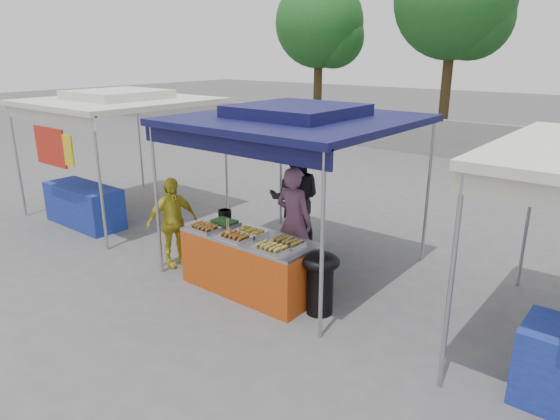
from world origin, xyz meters
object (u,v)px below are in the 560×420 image
Objects in this scene: vendor_table at (249,263)px; customer_person at (172,222)px; vendor_woman at (294,221)px; cooking_pot at (225,214)px; wok_burner at (320,278)px; helper_man at (295,199)px.

vendor_table is 1.60m from customer_person.
vendor_woman reaches higher than customer_person.
customer_person is at bearing -149.33° from cooking_pot.
helper_man reaches higher than wok_burner.
customer_person is at bearing -157.86° from wok_burner.
helper_man reaches higher than cooking_pot.
helper_man is at bearing 104.30° from vendor_table.
helper_man is at bearing -56.00° from vendor_woman.
cooking_pot is 0.24× the size of wok_burner.
helper_man is (-0.42, 1.63, 0.50)m from vendor_table.
wok_burner is 2.73m from customer_person.
cooking_pot reaches higher than vendor_table.
wok_burner is (1.98, -0.26, -0.40)m from cooking_pot.
vendor_table is at bearing -23.32° from cooking_pot.
wok_burner is 0.59× the size of customer_person.
vendor_table is 9.80× the size of cooking_pot.
cooking_pot is at bearing 27.65° from vendor_woman.
helper_man reaches higher than vendor_woman.
cooking_pot is 2.03m from wok_burner.
cooking_pot is 0.88m from customer_person.
vendor_table is at bearing -72.93° from customer_person.
vendor_table is 1.16m from wok_burner.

